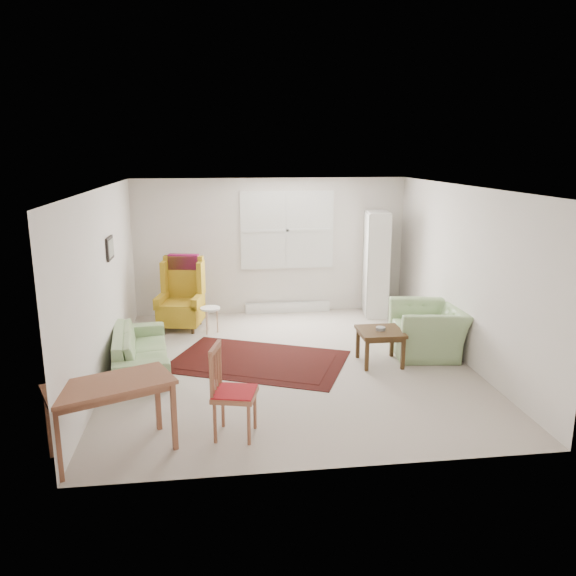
{
  "coord_description": "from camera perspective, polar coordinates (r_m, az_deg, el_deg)",
  "views": [
    {
      "loc": [
        -1.01,
        -7.47,
        2.96
      ],
      "look_at": [
        0.0,
        0.3,
        1.05
      ],
      "focal_mm": 35.0,
      "sensor_mm": 36.0,
      "label": 1
    }
  ],
  "objects": [
    {
      "name": "desk_chair",
      "position": [
        6.02,
        -5.42,
        -10.44
      ],
      "size": [
        0.54,
        0.54,
        1.01
      ],
      "primitive_type": null,
      "rotation": [
        0.0,
        0.0,
        1.32
      ],
      "color": "brown",
      "rests_on": "ground"
    },
    {
      "name": "cabinet",
      "position": [
        10.44,
        8.96,
        2.47
      ],
      "size": [
        0.5,
        0.81,
        1.91
      ],
      "primitive_type": null,
      "rotation": [
        0.0,
        0.0,
        -0.14
      ],
      "color": "silver",
      "rests_on": "ground"
    },
    {
      "name": "coffee_table",
      "position": [
        8.16,
        9.31,
        -5.89
      ],
      "size": [
        0.62,
        0.62,
        0.5
      ],
      "primitive_type": null,
      "rotation": [
        0.0,
        0.0,
        -0.01
      ],
      "color": "#422A14",
      "rests_on": "ground"
    },
    {
      "name": "wingback_chair",
      "position": [
        9.68,
        -10.92,
        -0.55
      ],
      "size": [
        0.85,
        0.89,
        1.24
      ],
      "primitive_type": null,
      "rotation": [
        0.0,
        0.0,
        -0.21
      ],
      "color": "#B68F1C",
      "rests_on": "ground"
    },
    {
      "name": "room",
      "position": [
        7.94,
        0.22,
        1.3
      ],
      "size": [
        5.04,
        5.54,
        2.51
      ],
      "color": "#B8AA9D",
      "rests_on": "ground"
    },
    {
      "name": "sofa",
      "position": [
        8.13,
        -14.77,
        -5.33
      ],
      "size": [
        0.96,
        1.93,
        0.75
      ],
      "primitive_type": "imported",
      "rotation": [
        0.0,
        0.0,
        1.7
      ],
      "color": "#89A970",
      "rests_on": "ground"
    },
    {
      "name": "rug",
      "position": [
        8.21,
        -3.04,
        -7.37
      ],
      "size": [
        2.86,
        2.41,
        0.02
      ],
      "primitive_type": null,
      "rotation": [
        0.0,
        0.0,
        -0.41
      ],
      "color": "black",
      "rests_on": "ground"
    },
    {
      "name": "stool",
      "position": [
        9.48,
        -7.89,
        -3.23
      ],
      "size": [
        0.34,
        0.34,
        0.44
      ],
      "primitive_type": null,
      "rotation": [
        0.0,
        0.0,
        -0.04
      ],
      "color": "white",
      "rests_on": "ground"
    },
    {
      "name": "desk",
      "position": [
        5.99,
        -17.44,
        -12.5
      ],
      "size": [
        1.34,
        1.04,
        0.76
      ],
      "primitive_type": null,
      "rotation": [
        0.0,
        0.0,
        0.42
      ],
      "color": "brown",
      "rests_on": "ground"
    },
    {
      "name": "armchair",
      "position": [
        8.65,
        14.06,
        -3.65
      ],
      "size": [
        1.13,
        1.25,
        0.89
      ],
      "primitive_type": "imported",
      "rotation": [
        0.0,
        0.0,
        -1.69
      ],
      "color": "#89A970",
      "rests_on": "ground"
    }
  ]
}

